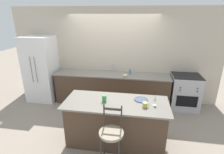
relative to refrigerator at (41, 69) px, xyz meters
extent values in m
plane|color=gray|center=(2.11, -0.30, -0.96)|extent=(18.00, 18.00, 0.00)
cube|color=beige|center=(2.11, 0.39, 0.39)|extent=(6.00, 0.07, 2.70)
cube|color=#4C3828|center=(2.11, 0.07, -0.52)|extent=(3.22, 0.64, 0.87)
cube|color=gray|center=(2.11, 0.07, -0.07)|extent=(3.25, 0.68, 0.03)
cube|color=black|center=(2.11, 0.07, -0.06)|extent=(0.56, 0.35, 0.01)
cylinder|color=#ADAFB5|center=(2.11, 0.29, 0.05)|extent=(0.02, 0.02, 0.22)
cylinder|color=#ADAFB5|center=(2.11, 0.23, 0.15)|extent=(0.02, 0.12, 0.02)
cube|color=#4C3828|center=(2.46, -1.60, -0.52)|extent=(1.89, 0.73, 0.87)
cube|color=gray|center=(2.46, -1.60, -0.07)|extent=(2.01, 0.85, 0.03)
cube|color=white|center=(0.00, 0.00, 0.00)|extent=(0.82, 0.74, 1.91)
cylinder|color=#939399|center=(-0.07, -0.38, 0.10)|extent=(0.02, 0.02, 0.73)
cylinder|color=#939399|center=(0.07, -0.38, 0.10)|extent=(0.02, 0.02, 0.73)
cube|color=#B7B7BC|center=(4.13, 0.05, -0.48)|extent=(0.74, 0.63, 0.95)
cube|color=black|center=(4.13, -0.27, -0.60)|extent=(0.53, 0.01, 0.30)
cube|color=black|center=(4.13, 0.05, 0.00)|extent=(0.74, 0.63, 0.02)
cylinder|color=black|center=(3.93, -0.27, -0.22)|extent=(0.03, 0.02, 0.03)
cylinder|color=black|center=(4.34, -0.27, -0.22)|extent=(0.03, 0.02, 0.03)
cylinder|color=black|center=(3.93, -0.27, -0.29)|extent=(0.03, 0.02, 0.03)
cylinder|color=black|center=(4.34, -0.27, -0.29)|extent=(0.03, 0.02, 0.03)
cylinder|color=#332D28|center=(2.33, -2.11, -0.62)|extent=(0.02, 0.02, 0.67)
cylinder|color=#332D28|center=(2.62, -2.11, -0.62)|extent=(0.02, 0.02, 0.67)
cylinder|color=gray|center=(2.47, -2.25, -0.27)|extent=(0.40, 0.40, 0.04)
cylinder|color=#332D28|center=(2.33, -2.11, -0.04)|extent=(0.02, 0.02, 0.41)
cylinder|color=#332D28|center=(2.62, -2.11, -0.04)|extent=(0.02, 0.02, 0.41)
cube|color=#332D28|center=(2.47, -2.11, 0.09)|extent=(0.29, 0.02, 0.04)
cylinder|color=#425170|center=(2.93, -1.44, -0.04)|extent=(0.27, 0.27, 0.01)
torus|color=#425170|center=(2.93, -1.44, -0.04)|extent=(0.26, 0.26, 0.01)
cylinder|color=white|center=(3.18, -1.61, -0.05)|extent=(0.06, 0.06, 0.00)
cylinder|color=white|center=(3.18, -1.61, 0.00)|extent=(0.01, 0.01, 0.09)
cone|color=white|center=(3.18, -1.61, 0.10)|extent=(0.07, 0.07, 0.11)
cylinder|color=#C1B251|center=(3.00, -1.71, 0.00)|extent=(0.09, 0.09, 0.09)
torus|color=#C1B251|center=(3.05, -1.71, 0.00)|extent=(0.06, 0.01, 0.06)
cylinder|color=#3D934C|center=(2.23, -1.61, 0.01)|extent=(0.08, 0.08, 0.13)
ellipsoid|color=beige|center=(2.50, -0.14, -0.01)|extent=(0.11, 0.11, 0.09)
cylinder|color=brown|center=(2.50, -0.14, 0.04)|extent=(0.02, 0.02, 0.02)
cylinder|color=teal|center=(2.62, 0.11, 0.00)|extent=(0.05, 0.05, 0.12)
cylinder|color=black|center=(2.62, 0.11, 0.07)|extent=(0.02, 0.02, 0.03)
camera|label=1|loc=(2.85, -4.56, 1.54)|focal=28.00mm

